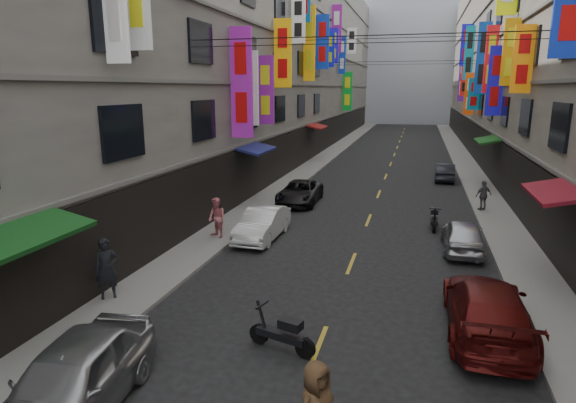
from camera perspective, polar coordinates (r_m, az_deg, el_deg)
The scene contains 20 objects.
sidewalk_left at distance 41.62m, azimuth 3.78°, elevation 4.87°, with size 2.00×90.00×0.12m, color slate.
sidewalk_right at distance 41.02m, azimuth 20.48°, elevation 3.93°, with size 2.00×90.00×0.12m, color slate.
building_row_left at distance 42.87m, azimuth -4.28°, elevation 17.74°, with size 10.14×90.00×19.00m.
building_row_right at distance 41.72m, azimuth 30.12°, elevation 16.18°, with size 10.14×90.00×19.00m.
haze_block at distance 90.53m, azimuth 14.32°, elevation 15.99°, with size 18.00×8.00×22.00m, color #A7ADBA.
shop_signage at distance 33.73m, azimuth 11.96°, elevation 18.02°, with size 14.00×55.00×11.34m.
street_awnings at distance 24.80m, azimuth 7.34°, elevation 5.90°, with size 13.99×35.20×0.41m.
overhead_cables at distance 28.57m, azimuth 11.50°, elevation 18.37°, with size 14.00×38.04×1.24m.
lane_markings at distance 37.93m, azimuth 11.81°, elevation 3.70°, with size 0.12×80.20×0.01m.
scooter_crossing at distance 11.89m, azimuth -0.64°, elevation -15.42°, with size 1.76×0.72×1.14m.
scooter_far_right at distance 22.50m, azimuth 16.93°, elevation -1.99°, with size 0.50×1.80×1.14m.
car_left_near at distance 10.53m, azimuth -24.18°, elevation -18.82°, with size 1.79×4.44×1.51m, color #ADADB1.
car_left_mid at distance 20.06m, azimuth -3.06°, elevation -2.64°, with size 1.37×3.94×1.30m, color white.
car_left_far at distance 26.25m, azimuth 1.42°, elevation 1.10°, with size 2.00×4.35×1.21m, color black.
car_right_near at distance 13.49m, azimuth 22.51°, elevation -11.60°, with size 1.97×4.86×1.41m, color #530F0E.
car_right_mid at distance 19.73m, azimuth 20.00°, elevation -3.80°, with size 1.48×3.67×1.25m, color #B7B8BD.
car_right_far at distance 34.43m, azimuth 18.08°, elevation 3.34°, with size 1.23×3.53×1.16m, color #27262E.
pedestrian_lnear at distance 15.10m, azimuth -20.68°, elevation -7.44°, with size 0.66×0.61×1.82m, color black.
pedestrian_lfar at distance 19.99m, azimuth -8.44°, elevation -1.92°, with size 0.81×0.56×1.67m, color #D77279.
pedestrian_rfar at distance 26.13m, azimuth 22.16°, elevation 0.68°, with size 0.90×0.51×1.53m, color #605F62.
Camera 1 is at (2.04, 1.62, 6.16)m, focal length 30.00 mm.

